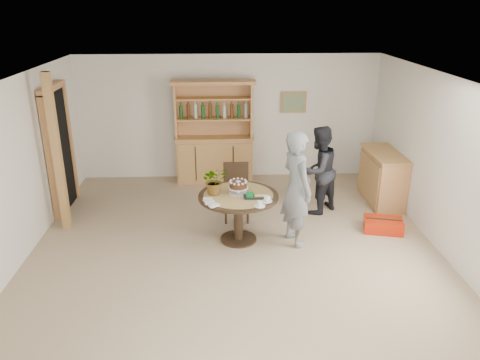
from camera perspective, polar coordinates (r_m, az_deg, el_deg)
name	(u,v)px	position (r m, az deg, el deg)	size (l,w,h in m)	color
ground	(236,261)	(6.73, -0.50, -9.86)	(7.00, 7.00, 0.00)	tan
room_shell	(236,143)	(6.03, -0.53, 4.53)	(6.04, 7.04, 2.52)	white
doorway	(59,148)	(8.56, -21.19, 3.65)	(0.13, 1.10, 2.18)	black
pine_post	(57,154)	(7.72, -21.41, 2.95)	(0.12, 0.12, 2.50)	tan
hutch	(214,148)	(9.43, -3.14, 3.92)	(1.62, 0.54, 2.04)	tan
sideboard	(383,177)	(8.83, 16.99, 0.34)	(0.54, 1.26, 0.94)	tan
dining_table	(238,204)	(7.01, -0.20, -2.94)	(1.20, 1.20, 0.76)	black
dining_chair	(236,188)	(7.80, -0.47, -0.94)	(0.42, 0.42, 0.95)	black
birthday_cake	(238,185)	(6.95, -0.22, -0.67)	(0.30, 0.30, 0.20)	white
flower_vase	(215,180)	(6.91, -3.12, -0.05)	(0.38, 0.33, 0.42)	#3F7233
gift_tray	(253,196)	(6.84, 1.65, -1.93)	(0.30, 0.20, 0.08)	black
coffee_cup_a	(267,199)	(6.71, 3.33, -2.31)	(0.15, 0.15, 0.09)	white
coffee_cup_b	(260,204)	(6.54, 2.43, -2.96)	(0.15, 0.15, 0.08)	white
napkins	(211,202)	(6.65, -3.61, -2.75)	(0.24, 0.33, 0.03)	white
teen_boy	(297,188)	(6.90, 6.91, -1.02)	(0.64, 0.42, 1.76)	slate
adult_person	(319,170)	(8.04, 9.56, 1.19)	(0.74, 0.58, 1.53)	black
red_suitcase	(383,225)	(7.85, 17.04, -5.26)	(0.68, 0.53, 0.21)	#B92109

